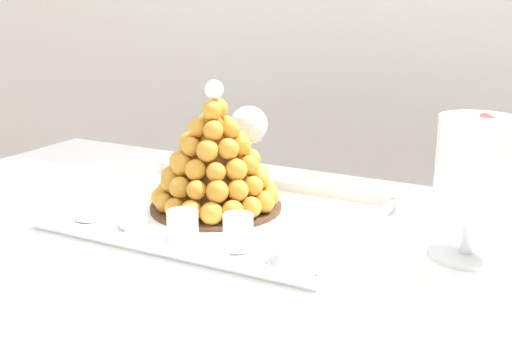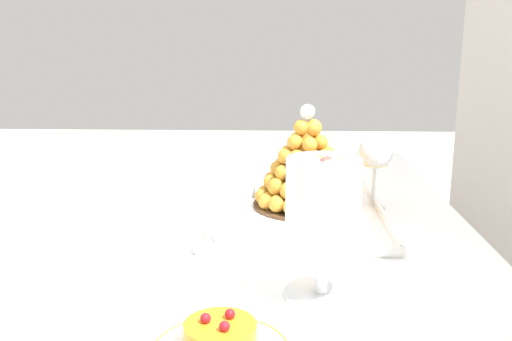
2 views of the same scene
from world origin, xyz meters
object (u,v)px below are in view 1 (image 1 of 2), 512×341
at_px(dessert_cup_left, 89,206).
at_px(creme_brulee_ramekin, 166,191).
at_px(croquembouche, 215,162).
at_px(macaron_goblet, 474,169).
at_px(serving_tray, 221,216).
at_px(dessert_cup_mid_left, 132,212).
at_px(dessert_cup_mid_right, 238,233).
at_px(dessert_cup_centre, 183,226).
at_px(dessert_cup_right, 286,247).
at_px(wine_glass, 249,128).

relative_size(dessert_cup_left, creme_brulee_ramekin, 0.56).
xyz_separation_m(croquembouche, macaron_goblet, (0.46, 0.00, 0.04)).
distance_m(serving_tray, creme_brulee_ramekin, 0.16).
distance_m(croquembouche, macaron_goblet, 0.46).
bearing_deg(croquembouche, creme_brulee_ramekin, 172.41).
xyz_separation_m(dessert_cup_mid_left, creme_brulee_ramekin, (-0.04, 0.16, -0.01)).
bearing_deg(dessert_cup_mid_right, dessert_cup_centre, -176.35).
height_order(dessert_cup_right, macaron_goblet, macaron_goblet).
height_order(croquembouche, wine_glass, croquembouche).
relative_size(serving_tray, wine_glass, 3.06).
distance_m(dessert_cup_left, creme_brulee_ramekin, 0.17).
relative_size(croquembouche, macaron_goblet, 1.04).
height_order(dessert_cup_mid_left, wine_glass, wine_glass).
bearing_deg(dessert_cup_right, dessert_cup_centre, 177.24).
height_order(dessert_cup_mid_left, creme_brulee_ramekin, dessert_cup_mid_left).
relative_size(dessert_cup_left, dessert_cup_centre, 0.97).
relative_size(dessert_cup_right, macaron_goblet, 0.25).
bearing_deg(wine_glass, dessert_cup_centre, -81.93).
height_order(dessert_cup_mid_right, creme_brulee_ramekin, dessert_cup_mid_right).
relative_size(croquembouche, dessert_cup_mid_left, 4.36).
bearing_deg(croquembouche, wine_glass, 95.44).
xyz_separation_m(serving_tray, croquembouche, (-0.03, 0.03, 0.09)).
distance_m(dessert_cup_centre, creme_brulee_ramekin, 0.23).
relative_size(dessert_cup_right, creme_brulee_ramekin, 0.65).
distance_m(creme_brulee_ramekin, macaron_goblet, 0.59).
distance_m(dessert_cup_right, wine_glass, 0.42).
bearing_deg(dessert_cup_right, croquembouche, 143.54).
bearing_deg(dessert_cup_right, wine_glass, 126.11).
bearing_deg(macaron_goblet, dessert_cup_right, -144.13).
height_order(dessert_cup_mid_left, dessert_cup_centre, dessert_cup_mid_left).
xyz_separation_m(dessert_cup_left, dessert_cup_mid_right, (0.31, 0.00, 0.00)).
bearing_deg(dessert_cup_mid_right, dessert_cup_right, -9.73).
distance_m(dessert_cup_left, wine_glass, 0.36).
xyz_separation_m(dessert_cup_mid_right, creme_brulee_ramekin, (-0.26, 0.17, -0.01)).
distance_m(croquembouche, wine_glass, 0.17).
distance_m(serving_tray, dessert_cup_centre, 0.13).
bearing_deg(dessert_cup_right, creme_brulee_ramekin, 152.55).
height_order(macaron_goblet, wine_glass, macaron_goblet).
height_order(dessert_cup_centre, dessert_cup_right, dessert_cup_right).
height_order(dessert_cup_centre, macaron_goblet, macaron_goblet).
xyz_separation_m(dessert_cup_mid_right, wine_glass, (-0.15, 0.31, 0.10)).
distance_m(croquembouche, dessert_cup_left, 0.24).
bearing_deg(serving_tray, dessert_cup_left, -148.44).
bearing_deg(dessert_cup_left, serving_tray, 31.56).
xyz_separation_m(dessert_cup_centre, macaron_goblet, (0.43, 0.16, 0.11)).
bearing_deg(dessert_cup_mid_left, wine_glass, 77.81).
bearing_deg(wine_glass, dessert_cup_mid_right, -64.80).
relative_size(dessert_cup_mid_right, wine_glass, 0.32).
height_order(serving_tray, dessert_cup_mid_right, dessert_cup_mid_right).
relative_size(dessert_cup_mid_left, dessert_cup_right, 0.96).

